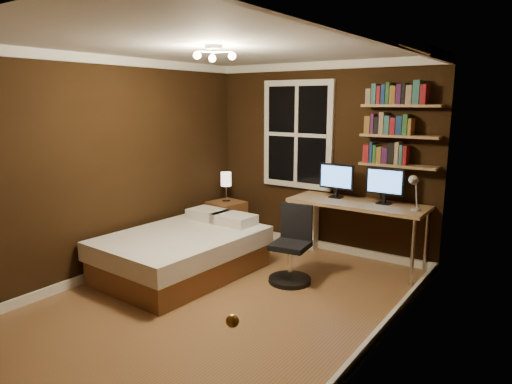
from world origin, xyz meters
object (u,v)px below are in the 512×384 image
Objects in this scene: radiator at (303,225)px; monitor_right at (385,186)px; nightstand at (227,220)px; bedside_lamp at (226,187)px; monitor_left at (336,181)px; desk_lamp at (415,192)px; bed at (183,252)px; desk at (357,207)px; office_chair at (292,254)px.

radiator is 1.37× the size of monitor_right.
nightstand is at bearing -163.74° from radiator.
bedside_lamp is 1.67m from monitor_left.
bedside_lamp is 0.95× the size of monitor_right.
nightstand is 2.39m from monitor_right.
nightstand is 1.28× the size of desk_lamp.
bed is 2.10m from monitor_left.
desk_lamp reaches higher than desk.
desk_lamp is at bearing -9.21° from desk.
bed is at bearing -61.52° from nightstand.
radiator is at bearing 165.97° from monitor_left.
bed is at bearing -139.48° from monitor_right.
desk is at bearing -14.13° from radiator.
monitor_left is 0.63m from monitor_right.
monitor_right reaches higher than radiator.
desk_lamp reaches higher than monitor_left.
desk is 1.92× the size of office_chair.
desk_lamp reaches higher than monitor_right.
bed is 1.53m from bedside_lamp.
nightstand is 1.81m from monitor_left.
desk_lamp is 1.52m from office_chair.
radiator is at bearing 168.05° from desk_lamp.
monitor_right is (0.30, 0.08, 0.28)m from desk.
monitor_left and monitor_right have the same top height.
bedside_lamp is 2.68m from desk_lamp.
bed is 2.71m from desk_lamp.
nightstand is 0.65× the size of office_chair.
office_chair is at bearing -17.17° from nightstand.
desk is (0.87, -0.22, 0.42)m from radiator.
nightstand is 1.29× the size of bedside_lamp.
bedside_lamp reaches higher than bed.
office_chair is at bearing -142.59° from desk_lamp.
bedside_lamp is (-0.45, 1.37, 0.51)m from bed.
bedside_lamp reaches higher than nightstand.
desk is at bearing -164.43° from monitor_right.
monitor_right is at bearing 43.32° from bed.
monitor_right is at bearing 0.00° from monitor_left.
monitor_left is 1.24m from office_chair.
monitor_right is at bearing 48.25° from office_chair.
radiator is (0.65, 1.69, 0.05)m from bed.
office_chair reaches higher than nightstand.
monitor_left is (1.64, 0.18, 0.23)m from bedside_lamp.
monitor_right reaches higher than nightstand.
desk is 3.64× the size of monitor_left.
bed is at bearing -148.61° from desk_lamp.
desk_lamp reaches higher than nightstand.
monitor_right is 0.45m from desk_lamp.
monitor_right is (1.82, 1.56, 0.74)m from bed.
monitor_left is at bearing 16.89° from nightstand.
desk is (1.97, 0.10, 0.45)m from nightstand.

